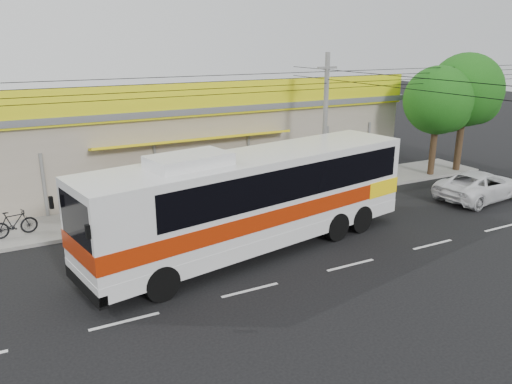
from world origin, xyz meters
The scene contains 11 objects.
ground centered at (0.00, 0.00, 0.00)m, with size 120.00×120.00×0.00m, color black.
sidewalk centered at (0.00, 6.00, 0.07)m, with size 30.00×3.20×0.15m, color gray.
lane_markings centered at (0.00, -2.50, 0.00)m, with size 50.00×0.12×0.01m, color silver, non-canonical shape.
storefront_building centered at (-0.01, 11.54, 2.30)m, with size 22.60×9.20×5.70m.
coach_bus centered at (-2.15, 0.33, 2.19)m, with size 13.58×5.23×4.10m.
motorbike_red centered at (-4.11, 6.01, 0.65)m, with size 0.66×1.90×1.00m, color maroon.
motorbike_dark centered at (-10.39, 5.61, 0.68)m, with size 0.50×1.76×1.05m, color black.
white_car centered at (10.51, 0.68, 0.71)m, with size 2.36×5.11×1.42m, color silver.
utility_pole centered at (3.70, 4.59, 5.86)m, with size 34.00×14.00×7.10m.
tree_near centered at (11.69, 4.89, 4.28)m, with size 3.81×3.81×6.32m.
tree_far centered at (13.89, 4.95, 4.73)m, with size 4.21×4.21×6.98m.
Camera 1 is at (-10.45, -15.27, 7.69)m, focal length 35.00 mm.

